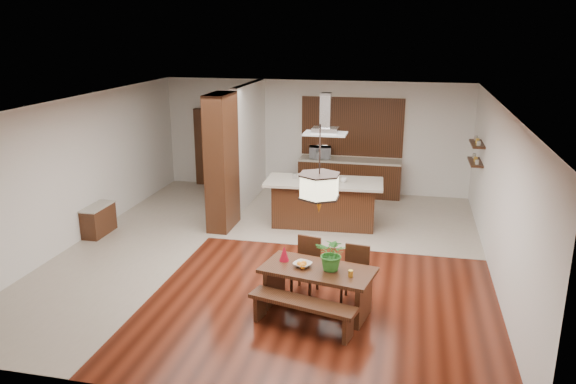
% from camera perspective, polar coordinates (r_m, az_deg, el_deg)
% --- Properties ---
extents(room_shell, '(9.00, 9.04, 2.92)m').
position_cam_1_polar(room_shell, '(10.31, -1.63, 4.43)').
color(room_shell, '#38130A').
rests_on(room_shell, ground).
extents(tile_hallway, '(2.50, 9.00, 0.01)m').
position_cam_1_polar(tile_hallway, '(11.85, -14.61, -4.88)').
color(tile_hallway, '#B4A696').
rests_on(tile_hallway, ground).
extents(tile_kitchen, '(5.50, 4.00, 0.01)m').
position_cam_1_polar(tile_kitchen, '(13.04, 6.46, -2.46)').
color(tile_kitchen, '#B4A696').
rests_on(tile_kitchen, ground).
extents(soffit_band, '(8.00, 9.00, 0.02)m').
position_cam_1_polar(soffit_band, '(10.17, -1.67, 8.97)').
color(soffit_band, '#371E0D').
rests_on(soffit_band, room_shell).
extents(partition_pier, '(0.45, 1.00, 2.90)m').
position_cam_1_polar(partition_pier, '(11.96, -6.74, 3.01)').
color(partition_pier, black).
rests_on(partition_pier, ground).
extents(partition_stub, '(0.18, 2.40, 2.90)m').
position_cam_1_polar(partition_stub, '(13.91, -3.93, 4.99)').
color(partition_stub, silver).
rests_on(partition_stub, ground).
extents(hallway_console, '(0.37, 0.88, 0.63)m').
position_cam_1_polar(hallway_console, '(12.41, -18.68, -2.72)').
color(hallway_console, black).
rests_on(hallway_console, ground).
extents(hallway_doorway, '(1.10, 0.20, 2.10)m').
position_cam_1_polar(hallway_doorway, '(15.42, -7.41, 4.50)').
color(hallway_doorway, black).
rests_on(hallway_doorway, ground).
extents(rear_counter, '(2.60, 0.62, 0.95)m').
position_cam_1_polar(rear_counter, '(14.54, 6.27, 1.49)').
color(rear_counter, black).
rests_on(rear_counter, ground).
extents(kitchen_window, '(2.60, 0.08, 1.50)m').
position_cam_1_polar(kitchen_window, '(14.52, 6.54, 6.61)').
color(kitchen_window, '#A75B32').
rests_on(kitchen_window, room_shell).
extents(shelf_lower, '(0.26, 0.90, 0.04)m').
position_cam_1_polar(shelf_lower, '(12.77, 18.49, 2.90)').
color(shelf_lower, black).
rests_on(shelf_lower, room_shell).
extents(shelf_upper, '(0.26, 0.90, 0.04)m').
position_cam_1_polar(shelf_upper, '(12.69, 18.66, 4.65)').
color(shelf_upper, black).
rests_on(shelf_upper, room_shell).
extents(dining_table, '(1.81, 1.16, 0.70)m').
position_cam_1_polar(dining_table, '(8.64, 3.04, -8.89)').
color(dining_table, black).
rests_on(dining_table, ground).
extents(dining_bench, '(1.64, 0.73, 0.45)m').
position_cam_1_polar(dining_bench, '(8.27, 1.47, -12.36)').
color(dining_bench, black).
rests_on(dining_bench, ground).
extents(dining_chair_left, '(0.48, 0.48, 0.91)m').
position_cam_1_polar(dining_chair_left, '(9.24, 1.72, -7.52)').
color(dining_chair_left, black).
rests_on(dining_chair_left, ground).
extents(dining_chair_right, '(0.44, 0.44, 0.90)m').
position_cam_1_polar(dining_chair_right, '(8.99, 6.75, -8.40)').
color(dining_chair_right, black).
rests_on(dining_chair_right, ground).
extents(pendant_lantern, '(0.64, 0.64, 1.31)m').
position_cam_1_polar(pendant_lantern, '(8.05, 3.22, 2.31)').
color(pendant_lantern, beige).
rests_on(pendant_lantern, room_shell).
extents(foliage_plant, '(0.57, 0.52, 0.53)m').
position_cam_1_polar(foliage_plant, '(8.42, 4.55, -6.25)').
color(foliage_plant, '#2C7727').
rests_on(foliage_plant, dining_table).
extents(fruit_bowl, '(0.35, 0.35, 0.07)m').
position_cam_1_polar(fruit_bowl, '(8.60, 1.48, -7.38)').
color(fruit_bowl, beige).
rests_on(fruit_bowl, dining_table).
extents(napkin_cone, '(0.16, 0.16, 0.24)m').
position_cam_1_polar(napkin_cone, '(8.77, -0.39, -6.26)').
color(napkin_cone, maroon).
rests_on(napkin_cone, dining_table).
extents(gold_ornament, '(0.08, 0.08, 0.10)m').
position_cam_1_polar(gold_ornament, '(8.31, 6.38, -8.24)').
color(gold_ornament, gold).
rests_on(gold_ornament, dining_table).
extents(kitchen_island, '(2.56, 1.23, 1.04)m').
position_cam_1_polar(kitchen_island, '(12.22, 3.67, -1.09)').
color(kitchen_island, black).
rests_on(kitchen_island, ground).
extents(range_hood, '(0.90, 0.55, 0.87)m').
position_cam_1_polar(range_hood, '(11.79, 3.85, 7.92)').
color(range_hood, silver).
rests_on(range_hood, room_shell).
extents(island_cup, '(0.14, 0.14, 0.10)m').
position_cam_1_polar(island_cup, '(11.96, 5.67, 1.22)').
color(island_cup, silver).
rests_on(island_cup, kitchen_island).
extents(microwave, '(0.61, 0.46, 0.31)m').
position_cam_1_polar(microwave, '(14.48, 3.27, 4.05)').
color(microwave, '#B3B6BB').
rests_on(microwave, rear_counter).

